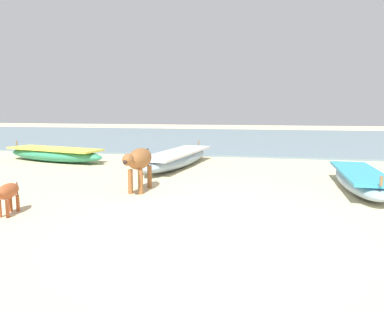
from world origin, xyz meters
The scene contains 7 objects.
ground centered at (0.00, 0.00, 0.00)m, with size 80.00×80.00×0.00m, color beige.
sea_water centered at (0.00, 18.72, 0.04)m, with size 60.00×20.00×0.08m, color slate.
fishing_boat_1 centered at (-1.99, 6.02, 0.29)m, with size 1.76×5.05×0.73m.
fishing_boat_4 centered at (-6.88, 6.24, 0.29)m, with size 4.61×2.06×0.72m.
fishing_boat_5 centered at (3.27, 3.50, 0.26)m, with size 1.09×3.79×0.67m.
cow_adult_brown centered at (-1.99, 2.26, 0.75)m, with size 0.47×1.61×1.04m.
calf_near_rust centered at (-3.74, -0.05, 0.42)m, with size 0.39×0.90×0.59m.
Camera 1 is at (0.92, -5.51, 1.95)m, focal length 32.37 mm.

